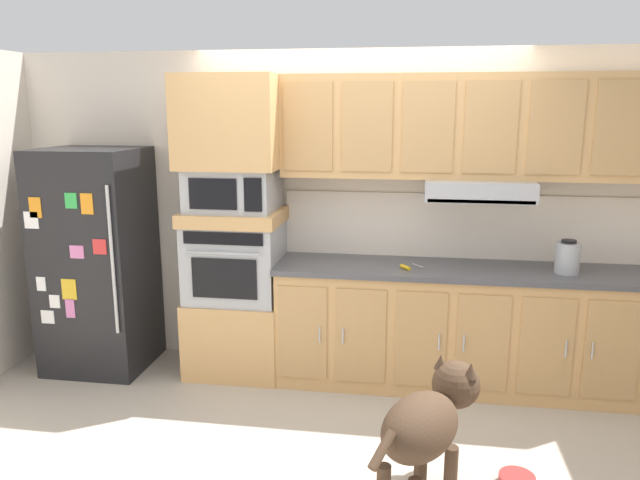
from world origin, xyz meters
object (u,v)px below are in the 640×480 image
(electric_kettle, at_px, (568,258))
(dog, at_px, (429,420))
(microwave, at_px, (233,189))
(screwdriver, at_px, (407,267))
(dog_food_bowl, at_px, (517,480))
(built_in_oven, at_px, (236,261))
(refrigerator, at_px, (97,260))

(electric_kettle, height_order, dog, electric_kettle)
(microwave, relative_size, screwdriver, 3.83)
(electric_kettle, bearing_deg, dog_food_bowl, -111.02)
(built_in_oven, bearing_deg, electric_kettle, -1.11)
(refrigerator, xyz_separation_m, screwdriver, (2.44, -0.04, 0.05))
(built_in_oven, xyz_separation_m, dog_food_bowl, (1.97, -1.25, -0.87))
(refrigerator, relative_size, built_in_oven, 2.51)
(electric_kettle, bearing_deg, dog, -124.66)
(microwave, height_order, screwdriver, microwave)
(microwave, relative_size, dog, 0.69)
(built_in_oven, distance_m, electric_kettle, 2.44)
(refrigerator, xyz_separation_m, built_in_oven, (1.12, 0.07, 0.02))
(built_in_oven, distance_m, screwdriver, 1.32)
(built_in_oven, relative_size, screwdriver, 4.16)
(dog, relative_size, dog_food_bowl, 4.65)
(screwdriver, xyz_separation_m, dog, (0.15, -1.33, -0.47))
(refrigerator, relative_size, dog, 1.89)
(electric_kettle, distance_m, dog, 1.79)
(electric_kettle, xyz_separation_m, dog, (-0.96, -1.39, -0.57))
(electric_kettle, bearing_deg, microwave, 178.89)
(built_in_oven, height_order, dog, built_in_oven)
(refrigerator, height_order, electric_kettle, refrigerator)
(microwave, xyz_separation_m, electric_kettle, (2.43, -0.05, -0.43))
(refrigerator, distance_m, screwdriver, 2.44)
(refrigerator, distance_m, built_in_oven, 1.12)
(built_in_oven, bearing_deg, dog_food_bowl, -32.32)
(microwave, distance_m, electric_kettle, 2.47)
(refrigerator, bearing_deg, dog_food_bowl, -20.89)
(dog_food_bowl, bearing_deg, screwdriver, 119.96)
(electric_kettle, relative_size, dog, 0.26)
(built_in_oven, relative_size, electric_kettle, 2.92)
(built_in_oven, distance_m, microwave, 0.56)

